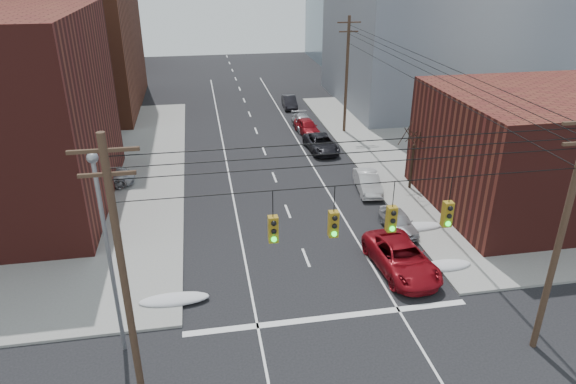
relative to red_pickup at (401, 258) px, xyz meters
name	(u,v)px	position (x,y,z in m)	size (l,w,h in m)	color
sidewalk_ne	(558,144)	(22.11, 17.19, -0.73)	(40.00, 40.00, 0.15)	gray
building_brick_far	(56,27)	(-30.89, 64.19, 5.19)	(22.00, 18.00, 12.00)	#4F1C17
building_storefront	(556,150)	(13.11, 6.19, 3.19)	(16.00, 12.00, 8.00)	#4F1C17
utility_pole_left	(123,275)	(-13.39, -6.81, 4.98)	(2.20, 0.28, 11.00)	#473323
utility_pole_right	(562,233)	(3.61, -6.81, 4.98)	(2.20, 0.28, 11.00)	#473323
utility_pole_far	(347,74)	(3.61, 24.19, 4.98)	(2.20, 0.28, 11.00)	#473323
traffic_signals	(363,220)	(-4.79, -6.84, 6.36)	(17.00, 0.42, 2.02)	black
street_light	(107,241)	(-14.39, -3.81, 4.73)	(0.44, 0.44, 9.32)	gray
bare_tree	(412,160)	(4.69, 10.19, 1.52)	(2.09, 2.20, 4.93)	black
snow_nw	(174,299)	(-12.29, -0.81, -0.60)	(3.50, 1.08, 0.42)	silver
snow_ne	(445,266)	(2.51, -0.31, -0.60)	(3.00, 1.08, 0.42)	silver
snow_east_far	(413,227)	(2.51, 4.19, -0.60)	(4.00, 1.08, 0.42)	silver
red_pickup	(401,258)	(0.00, 0.00, 0.00)	(2.67, 5.79, 1.61)	maroon
parked_car_a	(398,221)	(1.51, 4.34, -0.16)	(1.52, 3.77, 1.29)	#B7B8BC
parked_car_b	(368,182)	(1.51, 10.43, -0.10)	(1.50, 4.29, 1.41)	silver
parked_car_c	(321,144)	(0.14, 19.41, -0.11)	(2.32, 5.03, 1.40)	black
parked_car_d	(303,122)	(-0.09, 26.10, -0.15)	(1.85, 4.54, 1.32)	#A8A8AC
parked_car_e	(307,127)	(-0.09, 24.42, -0.08)	(1.71, 4.26, 1.45)	maroon
parked_car_f	(289,102)	(-0.09, 34.00, -0.13)	(1.43, 4.10, 1.35)	black
lot_car_a	(69,195)	(-19.71, 11.93, -0.04)	(1.30, 3.73, 1.23)	silver
lot_car_b	(98,177)	(-18.16, 14.45, 0.09)	(2.46, 5.33, 1.48)	#B2B3B7
lot_car_c	(38,206)	(-21.36, 10.33, 0.02)	(1.89, 4.66, 1.35)	black
lot_car_d	(59,162)	(-21.71, 18.40, 0.06)	(1.69, 4.19, 1.43)	#BBBCC0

